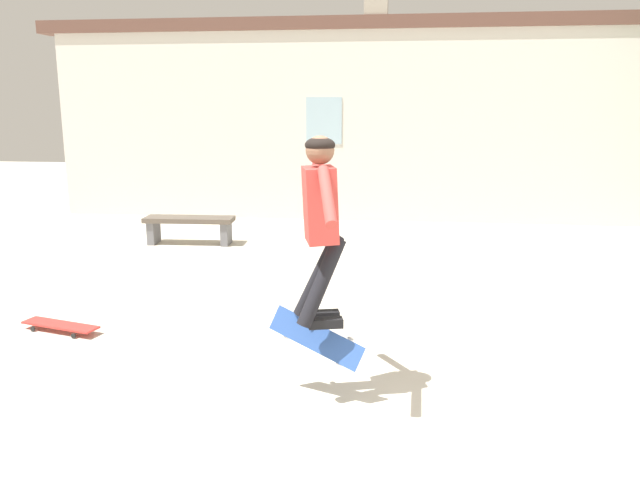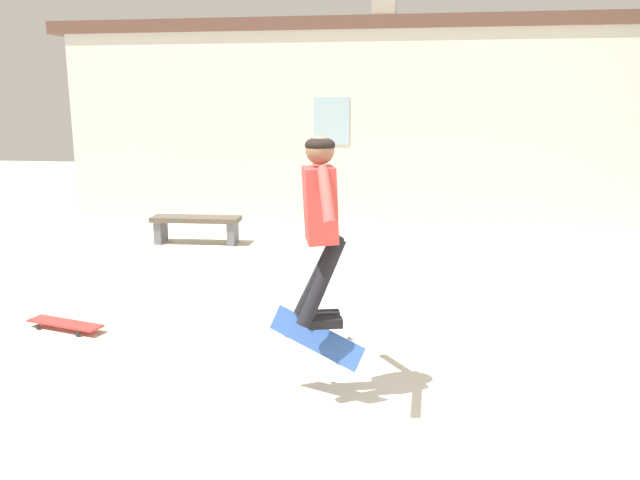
{
  "view_description": "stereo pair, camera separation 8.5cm",
  "coord_description": "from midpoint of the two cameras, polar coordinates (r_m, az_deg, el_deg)",
  "views": [
    {
      "loc": [
        0.04,
        -3.9,
        2.27
      ],
      "look_at": [
        -0.54,
        0.59,
        1.29
      ],
      "focal_mm": 35.0,
      "sensor_mm": 36.0,
      "label": 1
    },
    {
      "loc": [
        0.12,
        -3.88,
        2.27
      ],
      "look_at": [
        -0.54,
        0.59,
        1.29
      ],
      "focal_mm": 35.0,
      "sensor_mm": 36.0,
      "label": 2
    }
  ],
  "objects": [
    {
      "name": "park_bench",
      "position": [
        10.59,
        -11.02,
        1.43
      ],
      "size": [
        1.49,
        0.51,
        0.46
      ],
      "rotation": [
        0.0,
        0.0,
        0.05
      ],
      "color": "brown",
      "rests_on": "ground_plane"
    },
    {
      "name": "skateboard_resting",
      "position": [
        6.97,
        -21.95,
        -7.09
      ],
      "size": [
        0.88,
        0.4,
        0.08
      ],
      "rotation": [
        0.0,
        0.0,
        2.89
      ],
      "color": "red",
      "rests_on": "ground_plane"
    },
    {
      "name": "ground_plane",
      "position": [
        4.5,
        6.54,
        -18.1
      ],
      "size": [
        40.0,
        40.0,
        0.0
      ],
      "primitive_type": "plane",
      "color": "beige"
    },
    {
      "name": "skateboard_flipping",
      "position": [
        4.88,
        0.2,
        -8.95
      ],
      "size": [
        0.77,
        0.27,
        0.44
      ],
      "rotation": [
        0.0,
        0.0,
        -0.25
      ],
      "color": "#2D519E"
    },
    {
      "name": "skater",
      "position": [
        4.59,
        0.55,
        2.39
      ],
      "size": [
        0.44,
        1.2,
        1.42
      ],
      "rotation": [
        0.0,
        0.0,
        0.26
      ],
      "color": "#B23833"
    },
    {
      "name": "building_backdrop",
      "position": [
        12.5,
        8.13,
        11.01
      ],
      "size": [
        14.53,
        0.52,
        5.12
      ],
      "color": "beige",
      "rests_on": "ground_plane"
    }
  ]
}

